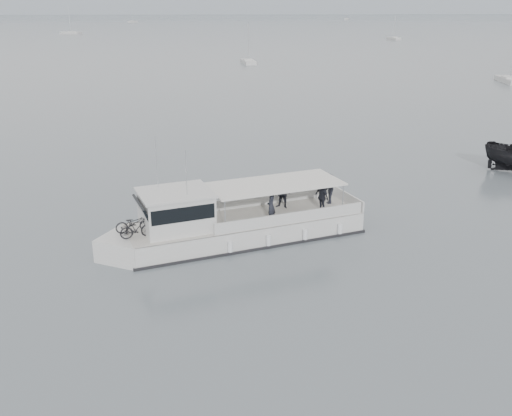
{
  "coord_description": "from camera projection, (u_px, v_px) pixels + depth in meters",
  "views": [
    {
      "loc": [
        4.22,
        -24.24,
        11.08
      ],
      "look_at": [
        5.88,
        1.82,
        1.6
      ],
      "focal_mm": 40.0,
      "sensor_mm": 36.0,
      "label": 1
    }
  ],
  "objects": [
    {
      "name": "ground",
      "position": [
        131.0,
        257.0,
        26.27
      ],
      "size": [
        1400.0,
        1400.0,
        0.0
      ],
      "primitive_type": "plane",
      "color": "#535C62",
      "rests_on": "ground"
    },
    {
      "name": "tour_boat",
      "position": [
        224.0,
        225.0,
        27.58
      ],
      "size": [
        13.06,
        6.83,
        5.55
      ],
      "rotation": [
        0.0,
        0.0,
        0.33
      ],
      "color": "silver",
      "rests_on": "ground"
    },
    {
      "name": "moored_fleet",
      "position": [
        146.0,
        32.0,
        210.93
      ],
      "size": [
        389.06,
        314.23,
        9.87
      ],
      "color": "silver",
      "rests_on": "ground"
    }
  ]
}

